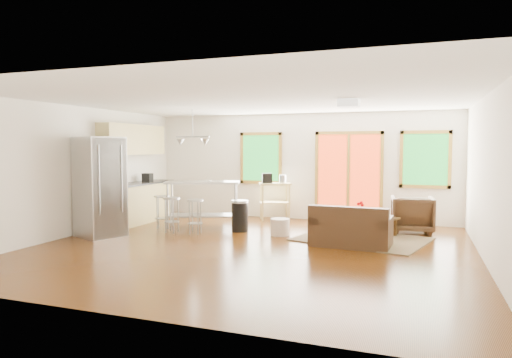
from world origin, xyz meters
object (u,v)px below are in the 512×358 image
(ottoman, at_px, (339,219))
(rug, at_px, (362,239))
(refrigerator, at_px, (100,187))
(kitchen_cart, at_px, (274,188))
(armchair, at_px, (412,212))
(island, at_px, (203,196))
(loveseat, at_px, (351,230))
(coffee_table, at_px, (371,219))

(ottoman, bearing_deg, rug, -60.40)
(refrigerator, height_order, kitchen_cart, refrigerator)
(armchair, distance_m, kitchen_cart, 3.28)
(rug, height_order, refrigerator, refrigerator)
(rug, bearing_deg, armchair, 50.86)
(kitchen_cart, bearing_deg, refrigerator, -130.45)
(ottoman, height_order, island, island)
(armchair, height_order, refrigerator, refrigerator)
(rug, distance_m, ottoman, 1.28)
(loveseat, xyz_separation_m, refrigerator, (-4.83, -0.75, 0.70))
(loveseat, relative_size, armchair, 1.70)
(loveseat, bearing_deg, armchair, 62.90)
(armchair, distance_m, refrigerator, 6.38)
(rug, height_order, island, island)
(loveseat, xyz_separation_m, kitchen_cart, (-2.18, 2.35, 0.49))
(armchair, relative_size, refrigerator, 0.43)
(armchair, bearing_deg, ottoman, -5.35)
(coffee_table, xyz_separation_m, armchair, (0.76, 0.61, 0.09))
(rug, distance_m, coffee_table, 0.60)
(coffee_table, bearing_deg, armchair, 38.49)
(loveseat, distance_m, coffee_table, 1.15)
(kitchen_cart, bearing_deg, rug, -36.67)
(ottoman, bearing_deg, loveseat, -74.00)
(armchair, relative_size, kitchen_cart, 0.74)
(island, bearing_deg, rug, -3.50)
(armchair, distance_m, island, 4.48)
(loveseat, xyz_separation_m, ottoman, (-0.49, 1.72, -0.09))
(rug, bearing_deg, ottoman, 119.60)
(loveseat, height_order, island, island)
(armchair, bearing_deg, island, 6.06)
(rug, relative_size, coffee_table, 2.06)
(coffee_table, height_order, ottoman, ottoman)
(rug, relative_size, kitchen_cart, 2.01)
(refrigerator, bearing_deg, ottoman, 51.32)
(loveseat, height_order, kitchen_cart, kitchen_cart)
(refrigerator, bearing_deg, coffee_table, 41.74)
(rug, relative_size, ottoman, 3.71)
(ottoman, xyz_separation_m, refrigerator, (-4.33, -2.48, 0.78))
(ottoman, height_order, kitchen_cart, kitchen_cart)
(island, bearing_deg, refrigerator, -132.59)
(ottoman, relative_size, kitchen_cart, 0.54)
(refrigerator, distance_m, island, 2.19)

